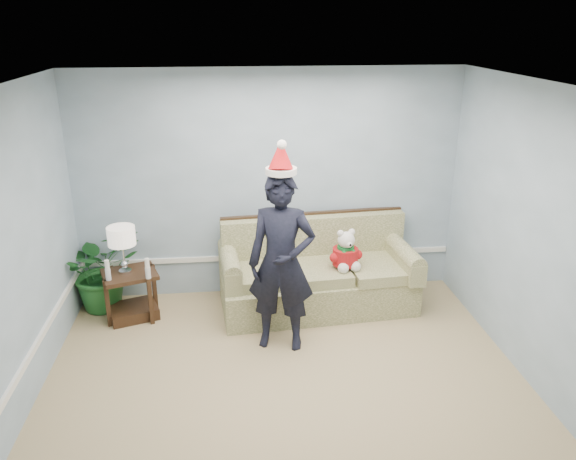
# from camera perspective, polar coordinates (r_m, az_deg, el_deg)

# --- Properties ---
(room_shell) EXTENTS (4.54, 5.04, 2.74)m
(room_shell) POSITION_cam_1_polar(r_m,az_deg,el_deg) (4.28, 0.55, -4.75)
(room_shell) COLOR tan
(room_shell) RESTS_ON ground
(wainscot_trim) EXTENTS (4.49, 4.99, 0.06)m
(wainscot_trim) POSITION_cam_1_polar(r_m,az_deg,el_deg) (5.75, -12.73, -8.27)
(wainscot_trim) COLOR white
(wainscot_trim) RESTS_ON room_shell
(sofa) EXTENTS (2.27, 1.12, 1.03)m
(sofa) POSITION_cam_1_polar(r_m,az_deg,el_deg) (6.59, 2.91, -4.69)
(sofa) COLOR #535E2C
(sofa) RESTS_ON room_shell
(side_table) EXTENTS (0.69, 0.64, 0.55)m
(side_table) POSITION_cam_1_polar(r_m,az_deg,el_deg) (6.62, -15.55, -6.82)
(side_table) COLOR #3C2415
(side_table) RESTS_ON room_shell
(table_lamp) EXTENTS (0.30, 0.30, 0.53)m
(table_lamp) POSITION_cam_1_polar(r_m,az_deg,el_deg) (6.34, -16.55, -0.78)
(table_lamp) COLOR silver
(table_lamp) RESTS_ON side_table
(candle_pair) EXTENTS (0.48, 0.06, 0.23)m
(candle_pair) POSITION_cam_1_polar(r_m,az_deg,el_deg) (6.27, -15.97, -3.93)
(candle_pair) COLOR silver
(candle_pair) RESTS_ON side_table
(houseplant) EXTENTS (1.13, 1.10, 0.96)m
(houseplant) POSITION_cam_1_polar(r_m,az_deg,el_deg) (6.82, -18.40, -3.81)
(houseplant) COLOR #1F6026
(houseplant) RESTS_ON room_shell
(man) EXTENTS (0.75, 0.58, 1.84)m
(man) POSITION_cam_1_polar(r_m,az_deg,el_deg) (5.56, -0.66, -3.37)
(man) COLOR black
(man) RESTS_ON room_shell
(santa_hat) EXTENTS (0.34, 0.37, 0.35)m
(santa_hat) POSITION_cam_1_polar(r_m,az_deg,el_deg) (5.24, -0.72, 7.33)
(santa_hat) COLOR silver
(santa_hat) RESTS_ON man
(teddy_bear) EXTENTS (0.34, 0.36, 0.47)m
(teddy_bear) POSITION_cam_1_polar(r_m,az_deg,el_deg) (6.33, 5.86, -2.46)
(teddy_bear) COLOR silver
(teddy_bear) RESTS_ON sofa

